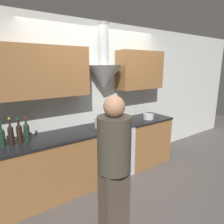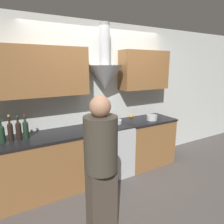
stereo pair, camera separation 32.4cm
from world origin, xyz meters
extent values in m
plane|color=#4C4744|center=(0.00, 0.00, 0.00)|extent=(12.00, 12.00, 0.00)
cube|color=silver|center=(0.00, 0.66, 1.30)|extent=(8.40, 0.06, 2.60)
cone|color=#B7BABC|center=(0.00, 0.46, 1.69)|extent=(0.59, 0.59, 0.40)
cylinder|color=#B7BABC|center=(0.00, 0.46, 2.22)|extent=(0.17, 0.17, 0.66)
cube|color=brown|center=(-1.10, 0.48, 1.80)|extent=(1.50, 0.32, 0.70)
cube|color=brown|center=(0.83, 0.48, 1.80)|extent=(0.96, 0.32, 0.70)
cube|color=brown|center=(-1.10, 0.33, 0.43)|extent=(1.50, 0.60, 0.86)
cube|color=black|center=(-1.10, 0.33, 0.88)|extent=(1.53, 0.62, 0.03)
cube|color=brown|center=(0.83, 0.33, 0.43)|extent=(0.96, 0.60, 0.86)
cube|color=black|center=(0.83, 0.33, 0.88)|extent=(0.98, 0.62, 0.03)
cube|color=#B7BABC|center=(0.00, 0.33, 0.44)|extent=(0.70, 0.60, 0.88)
cube|color=black|center=(0.00, 0.03, 0.40)|extent=(0.49, 0.01, 0.39)
cube|color=black|center=(0.00, 0.33, 0.89)|extent=(0.70, 0.60, 0.02)
cube|color=#B7BABC|center=(0.00, 0.60, 0.83)|extent=(0.70, 0.06, 0.10)
cylinder|color=black|center=(-1.59, 0.34, 0.99)|extent=(0.08, 0.08, 0.19)
sphere|color=black|center=(-1.59, 0.34, 1.09)|extent=(0.07, 0.07, 0.07)
cylinder|color=black|center=(-1.59, 0.34, 1.15)|extent=(0.03, 0.03, 0.08)
cylinder|color=#234C33|center=(-1.59, 0.34, 1.20)|extent=(0.03, 0.03, 0.02)
cylinder|color=black|center=(-1.49, 0.34, 1.01)|extent=(0.07, 0.07, 0.22)
sphere|color=black|center=(-1.49, 0.34, 1.11)|extent=(0.07, 0.07, 0.07)
cylinder|color=black|center=(-1.49, 0.34, 1.18)|extent=(0.03, 0.03, 0.10)
cylinder|color=gold|center=(-1.49, 0.34, 1.24)|extent=(0.03, 0.03, 0.02)
cylinder|color=black|center=(-1.39, 0.34, 1.00)|extent=(0.07, 0.07, 0.21)
sphere|color=black|center=(-1.39, 0.34, 1.11)|extent=(0.07, 0.07, 0.07)
cylinder|color=black|center=(-1.39, 0.34, 1.17)|extent=(0.03, 0.03, 0.09)
cylinder|color=#234C33|center=(-1.39, 0.34, 1.23)|extent=(0.03, 0.03, 0.02)
cylinder|color=black|center=(-1.30, 0.35, 1.00)|extent=(0.08, 0.08, 0.21)
sphere|color=black|center=(-1.30, 0.35, 1.11)|extent=(0.07, 0.07, 0.07)
cylinder|color=black|center=(-1.30, 0.35, 1.17)|extent=(0.03, 0.03, 0.09)
cylinder|color=maroon|center=(-1.30, 0.35, 1.22)|extent=(0.03, 0.03, 0.02)
cylinder|color=#B7BABC|center=(-0.16, 0.31, 0.98)|extent=(0.21, 0.21, 0.17)
cylinder|color=#B7BABC|center=(0.16, 0.36, 0.93)|extent=(0.21, 0.21, 0.06)
sphere|color=orange|center=(0.61, 0.54, 0.93)|extent=(0.07, 0.07, 0.07)
cylinder|color=#B7BABC|center=(0.85, 0.22, 0.94)|extent=(0.20, 0.20, 0.09)
cube|color=#473D33|center=(-0.74, -0.85, 0.42)|extent=(0.29, 0.19, 0.84)
cylinder|color=#3D382D|center=(-0.74, -0.85, 1.12)|extent=(0.34, 0.34, 0.56)
sphere|color=#AD7A5B|center=(-0.74, -0.85, 1.50)|extent=(0.21, 0.21, 0.21)
camera|label=1|loc=(-1.84, -2.34, 1.88)|focal=32.00mm
camera|label=2|loc=(-1.57, -2.52, 1.88)|focal=32.00mm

